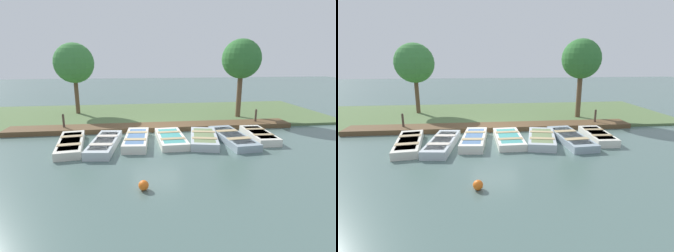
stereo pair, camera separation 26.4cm
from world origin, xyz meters
The scene contains 15 objects.
ground_plane centered at (0.00, 0.00, 0.00)m, with size 80.00×80.00×0.00m, color #4C6660.
shore_bank centered at (-5.00, 0.00, 0.07)m, with size 8.00×24.00×0.14m.
dock_walkway centered at (-1.30, 0.00, 0.13)m, with size 1.32×15.74×0.26m.
rowboat_0 centered at (1.37, -3.91, 0.18)m, with size 3.41×1.46×0.37m.
rowboat_1 centered at (1.57, -2.41, 0.19)m, with size 3.36×1.41×0.38m.
rowboat_2 centered at (1.13, -0.99, 0.20)m, with size 3.11×1.31×0.40m.
rowboat_3 centered at (1.07, 0.65, 0.17)m, with size 2.96×1.33×0.34m.
rowboat_4 centered at (1.32, 2.20, 0.19)m, with size 3.08×1.80×0.38m.
rowboat_5 centered at (1.32, 3.62, 0.17)m, with size 3.57×1.45×0.35m.
rowboat_6 centered at (1.13, 5.07, 0.19)m, with size 2.75×1.13×0.38m.
mooring_post_near centered at (-1.38, -4.87, 0.50)m, with size 0.12×0.12×1.00m.
mooring_post_far centered at (-1.38, 6.04, 0.50)m, with size 0.12×0.12×1.00m.
buoy centered at (5.68, -0.82, 0.16)m, with size 0.32×0.32×0.32m.
park_tree_far_left centered at (-5.70, -4.99, 3.55)m, with size 2.66×2.66×4.90m.
park_tree_left centered at (-3.30, 5.72, 3.80)m, with size 2.45×2.45×5.08m.
Camera 1 is at (12.95, -0.98, 3.91)m, focal length 28.00 mm.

